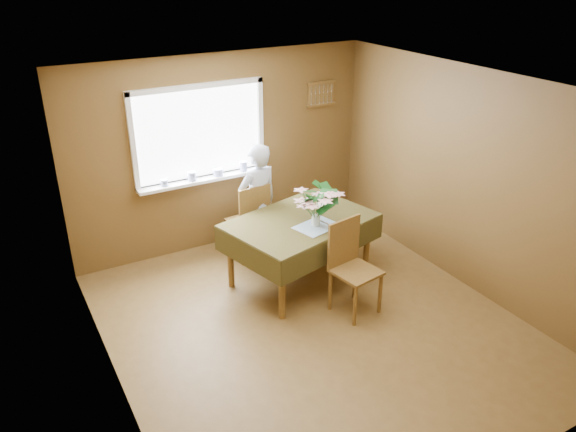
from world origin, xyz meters
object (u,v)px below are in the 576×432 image
seated_woman (258,203)px  flower_bouquet (316,203)px  dining_table (300,227)px  chair_far (251,219)px  chair_near (351,263)px

seated_woman → flower_bouquet: size_ratio=3.06×
dining_table → seated_woman: bearing=90.0°
dining_table → chair_far: chair_far is taller
chair_far → seated_woman: bearing=163.0°
dining_table → flower_bouquet: flower_bouquet is taller
chair_far → seated_woman: (0.10, -0.02, 0.21)m
chair_far → seated_woman: seated_woman is taller
chair_near → seated_woman: size_ratio=0.68×
chair_far → chair_near: bearing=101.5°
chair_far → dining_table: bearing=105.5°
seated_woman → dining_table: bearing=94.5°
dining_table → chair_far: size_ratio=1.82×
chair_near → seated_woman: seated_woman is taller
chair_far → chair_near: (0.45, -1.52, 0.01)m
seated_woman → flower_bouquet: 1.02m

